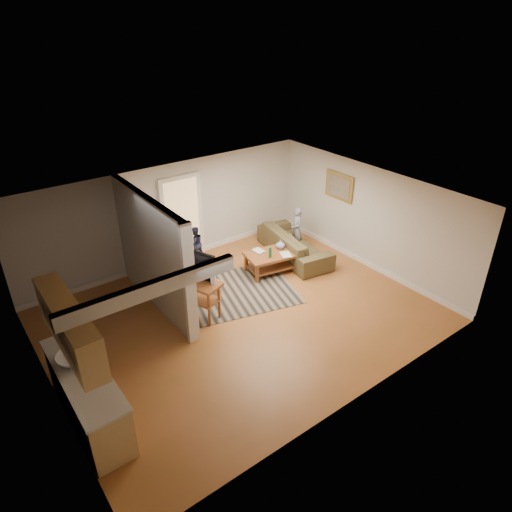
# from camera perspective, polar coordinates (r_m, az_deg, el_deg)

# --- Properties ---
(ground) EXTENTS (7.50, 7.50, 0.00)m
(ground) POSITION_cam_1_polar(r_m,az_deg,el_deg) (9.61, -1.80, -7.47)
(ground) COLOR #905D24
(ground) RESTS_ON ground
(room_shell) EXTENTS (7.54, 6.02, 2.52)m
(room_shell) POSITION_cam_1_polar(r_m,az_deg,el_deg) (8.68, -9.33, -0.75)
(room_shell) COLOR beige
(room_shell) RESTS_ON ground
(area_rug) EXTENTS (3.12, 2.61, 0.01)m
(area_rug) POSITION_cam_1_polar(r_m,az_deg,el_deg) (10.35, -2.80, -4.53)
(area_rug) COLOR black
(area_rug) RESTS_ON ground
(sofa) EXTENTS (1.31, 2.49, 0.69)m
(sofa) POSITION_cam_1_polar(r_m,az_deg,el_deg) (11.88, 4.73, 0.06)
(sofa) COLOR #443822
(sofa) RESTS_ON ground
(coffee_table) EXTENTS (1.41, 0.99, 0.77)m
(coffee_table) POSITION_cam_1_polar(r_m,az_deg,el_deg) (10.97, 2.18, -0.08)
(coffee_table) COLOR brown
(coffee_table) RESTS_ON ground
(tv_console) EXTENTS (0.92, 1.42, 1.14)m
(tv_console) POSITION_cam_1_polar(r_m,az_deg,el_deg) (9.38, -8.05, -3.19)
(tv_console) COLOR brown
(tv_console) RESTS_ON ground
(speaker_left) EXTENTS (0.12, 0.12, 1.04)m
(speaker_left) POSITION_cam_1_polar(r_m,az_deg,el_deg) (9.60, -10.09, -4.24)
(speaker_left) COLOR black
(speaker_left) RESTS_ON ground
(speaker_right) EXTENTS (0.12, 0.12, 0.90)m
(speaker_right) POSITION_cam_1_polar(r_m,az_deg,el_deg) (10.72, -13.48, -1.31)
(speaker_right) COLOR black
(speaker_right) RESTS_ON ground
(toy_basket) EXTENTS (0.48, 0.48, 0.43)m
(toy_basket) POSITION_cam_1_polar(r_m,az_deg,el_deg) (10.18, -5.67, -4.12)
(toy_basket) COLOR #956640
(toy_basket) RESTS_ON ground
(child) EXTENTS (0.41, 0.50, 1.17)m
(child) POSITION_cam_1_polar(r_m,az_deg,el_deg) (12.22, 4.99, 0.93)
(child) COLOR gray
(child) RESTS_ON ground
(toddler) EXTENTS (0.44, 0.35, 0.89)m
(toddler) POSITION_cam_1_polar(r_m,az_deg,el_deg) (11.78, -7.47, -0.36)
(toddler) COLOR #1C1F3A
(toddler) RESTS_ON ground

